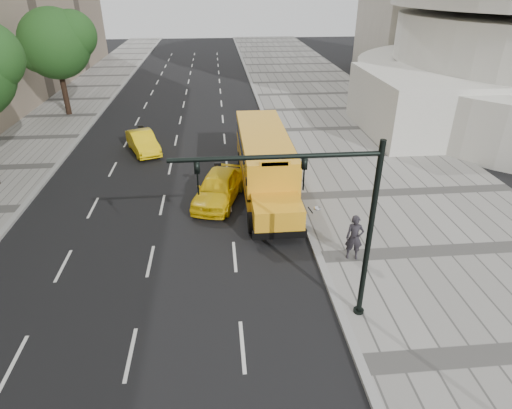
{
  "coord_description": "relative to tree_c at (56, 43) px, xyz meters",
  "views": [
    {
      "loc": [
        2.0,
        -19.91,
        10.37
      ],
      "look_at": [
        3.5,
        -4.0,
        1.9
      ],
      "focal_mm": 30.0,
      "sensor_mm": 36.0,
      "label": 1
    }
  ],
  "objects": [
    {
      "name": "ground",
      "position": [
        10.4,
        -17.22,
        -5.85
      ],
      "size": [
        140.0,
        140.0,
        0.0
      ],
      "primitive_type": "plane",
      "color": "black",
      "rests_on": "ground"
    },
    {
      "name": "sidewalk_museum",
      "position": [
        22.4,
        -17.22,
        -5.77
      ],
      "size": [
        12.0,
        140.0,
        0.15
      ],
      "primitive_type": "cube",
      "color": "gray",
      "rests_on": "ground"
    },
    {
      "name": "curb_museum",
      "position": [
        16.4,
        -17.22,
        -5.77
      ],
      "size": [
        0.3,
        140.0,
        0.15
      ],
      "primitive_type": "cube",
      "color": "gray",
      "rests_on": "ground"
    },
    {
      "name": "curb_far",
      "position": [
        2.4,
        -17.22,
        -5.77
      ],
      "size": [
        0.3,
        140.0,
        0.15
      ],
      "primitive_type": "cube",
      "color": "gray",
      "rests_on": "ground"
    },
    {
      "name": "tree_c",
      "position": [
        0.0,
        0.0,
        0.0
      ],
      "size": [
        6.13,
        5.45,
        8.53
      ],
      "color": "black",
      "rests_on": "ground"
    },
    {
      "name": "school_bus",
      "position": [
        14.9,
        -15.45,
        -4.08
      ],
      "size": [
        2.96,
        11.56,
        3.19
      ],
      "color": "#F6A71D",
      "rests_on": "ground"
    },
    {
      "name": "taxi_near",
      "position": [
        12.34,
        -17.07,
        -5.03
      ],
      "size": [
        3.2,
        5.13,
        1.63
      ],
      "primitive_type": "imported",
      "rotation": [
        0.0,
        0.0,
        -0.29
      ],
      "color": "yellow",
      "rests_on": "ground"
    },
    {
      "name": "taxi_far",
      "position": [
        7.41,
        -9.37,
        -5.16
      ],
      "size": [
        2.9,
        4.43,
        1.38
      ],
      "primitive_type": "imported",
      "rotation": [
        0.0,
        0.0,
        0.38
      ],
      "color": "yellow",
      "rests_on": "ground"
    },
    {
      "name": "pedestrian",
      "position": [
        17.73,
        -22.97,
        -4.73
      ],
      "size": [
        0.79,
        0.6,
        1.94
      ],
      "primitive_type": "imported",
      "rotation": [
        0.0,
        0.0,
        -0.21
      ],
      "color": "#252227",
      "rests_on": "sidewalk_museum"
    },
    {
      "name": "traffic_signal",
      "position": [
        15.59,
        -26.17,
        -1.76
      ],
      "size": [
        6.18,
        0.36,
        6.4
      ],
      "color": "black",
      "rests_on": "ground"
    }
  ]
}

